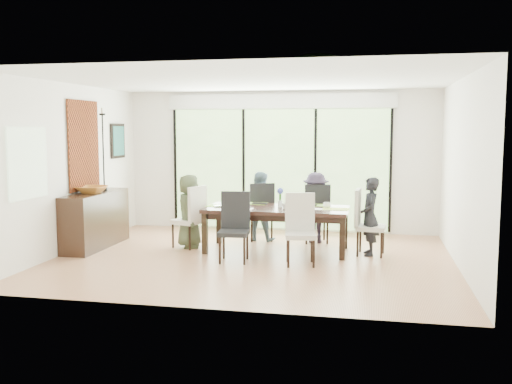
% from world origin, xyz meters
% --- Properties ---
extents(floor, '(6.00, 5.00, 0.01)m').
position_xyz_m(floor, '(0.00, 0.00, -0.01)').
color(floor, '#985B3C').
rests_on(floor, ground).
extents(ceiling, '(6.00, 5.00, 0.01)m').
position_xyz_m(ceiling, '(0.00, 0.00, 2.71)').
color(ceiling, white).
rests_on(ceiling, wall_back).
extents(wall_back, '(6.00, 0.02, 2.70)m').
position_xyz_m(wall_back, '(0.00, 2.51, 1.35)').
color(wall_back, white).
rests_on(wall_back, floor).
extents(wall_front, '(6.00, 0.02, 2.70)m').
position_xyz_m(wall_front, '(0.00, -2.51, 1.35)').
color(wall_front, silver).
rests_on(wall_front, floor).
extents(wall_left, '(0.02, 5.00, 2.70)m').
position_xyz_m(wall_left, '(-3.01, 0.00, 1.35)').
color(wall_left, silver).
rests_on(wall_left, floor).
extents(wall_right, '(0.02, 5.00, 2.70)m').
position_xyz_m(wall_right, '(3.01, 0.00, 1.35)').
color(wall_right, silver).
rests_on(wall_right, floor).
extents(glass_doors, '(4.20, 0.02, 2.30)m').
position_xyz_m(glass_doors, '(0.00, 2.47, 1.20)').
color(glass_doors, '#598C3F').
rests_on(glass_doors, wall_back).
extents(blinds_header, '(4.40, 0.06, 0.28)m').
position_xyz_m(blinds_header, '(0.00, 2.46, 2.50)').
color(blinds_header, white).
rests_on(blinds_header, wall_back).
extents(mullion_a, '(0.05, 0.04, 2.30)m').
position_xyz_m(mullion_a, '(-2.10, 2.46, 1.20)').
color(mullion_a, black).
rests_on(mullion_a, wall_back).
extents(mullion_b, '(0.05, 0.04, 2.30)m').
position_xyz_m(mullion_b, '(-0.70, 2.46, 1.20)').
color(mullion_b, black).
rests_on(mullion_b, wall_back).
extents(mullion_c, '(0.05, 0.04, 2.30)m').
position_xyz_m(mullion_c, '(0.70, 2.46, 1.20)').
color(mullion_c, black).
rests_on(mullion_c, wall_back).
extents(mullion_d, '(0.05, 0.04, 2.30)m').
position_xyz_m(mullion_d, '(2.10, 2.46, 1.20)').
color(mullion_d, black).
rests_on(mullion_d, wall_back).
extents(side_window, '(0.02, 0.90, 1.00)m').
position_xyz_m(side_window, '(-2.97, -1.20, 1.50)').
color(side_window, '#8CAD7F').
rests_on(side_window, wall_left).
extents(deck, '(6.00, 1.80, 0.10)m').
position_xyz_m(deck, '(0.00, 3.40, -0.05)').
color(deck, brown).
rests_on(deck, ground).
extents(rail_top, '(6.00, 0.08, 0.06)m').
position_xyz_m(rail_top, '(0.00, 4.20, 0.55)').
color(rail_top, brown).
rests_on(rail_top, deck).
extents(foliage_left, '(3.20, 3.20, 3.20)m').
position_xyz_m(foliage_left, '(-1.80, 5.20, 1.44)').
color(foliage_left, '#14380F').
rests_on(foliage_left, ground).
extents(foliage_mid, '(4.00, 4.00, 4.00)m').
position_xyz_m(foliage_mid, '(0.40, 5.80, 1.80)').
color(foliage_mid, '#14380F').
rests_on(foliage_mid, ground).
extents(foliage_right, '(2.80, 2.80, 2.80)m').
position_xyz_m(foliage_right, '(2.20, 5.00, 1.26)').
color(foliage_right, '#14380F').
rests_on(foliage_right, ground).
extents(foliage_far, '(3.60, 3.60, 3.60)m').
position_xyz_m(foliage_far, '(-0.60, 6.50, 1.62)').
color(foliage_far, '#14380F').
rests_on(foliage_far, ground).
extents(table_top, '(2.28, 1.05, 0.06)m').
position_xyz_m(table_top, '(0.26, 0.62, 0.69)').
color(table_top, black).
rests_on(table_top, floor).
extents(table_apron, '(2.09, 0.86, 0.10)m').
position_xyz_m(table_apron, '(0.26, 0.62, 0.60)').
color(table_apron, black).
rests_on(table_apron, floor).
extents(table_leg_fl, '(0.09, 0.09, 0.66)m').
position_xyz_m(table_leg_fl, '(-0.82, 0.19, 0.33)').
color(table_leg_fl, black).
rests_on(table_leg_fl, floor).
extents(table_leg_fr, '(0.09, 0.09, 0.66)m').
position_xyz_m(table_leg_fr, '(1.34, 0.19, 0.33)').
color(table_leg_fr, black).
rests_on(table_leg_fr, floor).
extents(table_leg_bl, '(0.09, 0.09, 0.66)m').
position_xyz_m(table_leg_bl, '(-0.82, 1.05, 0.33)').
color(table_leg_bl, black).
rests_on(table_leg_bl, floor).
extents(table_leg_br, '(0.09, 0.09, 0.66)m').
position_xyz_m(table_leg_br, '(1.34, 1.05, 0.33)').
color(table_leg_br, black).
rests_on(table_leg_br, floor).
extents(chair_left_end, '(0.57, 0.57, 1.05)m').
position_xyz_m(chair_left_end, '(-1.24, 0.62, 0.52)').
color(chair_left_end, silver).
rests_on(chair_left_end, floor).
extents(chair_right_end, '(0.48, 0.48, 1.05)m').
position_xyz_m(chair_right_end, '(1.76, 0.62, 0.52)').
color(chair_right_end, beige).
rests_on(chair_right_end, floor).
extents(chair_far_left, '(0.58, 0.58, 1.05)m').
position_xyz_m(chair_far_left, '(-0.19, 1.47, 0.52)').
color(chair_far_left, black).
rests_on(chair_far_left, floor).
extents(chair_far_right, '(0.53, 0.53, 1.05)m').
position_xyz_m(chair_far_right, '(0.81, 1.47, 0.52)').
color(chair_far_right, black).
rests_on(chair_far_right, floor).
extents(chair_near_left, '(0.48, 0.48, 1.05)m').
position_xyz_m(chair_near_left, '(-0.24, -0.25, 0.52)').
color(chair_near_left, black).
rests_on(chair_near_left, floor).
extents(chair_near_right, '(0.51, 0.51, 1.05)m').
position_xyz_m(chair_near_right, '(0.76, -0.25, 0.52)').
color(chair_near_right, beige).
rests_on(chair_near_right, floor).
extents(person_left_end, '(0.48, 0.64, 1.23)m').
position_xyz_m(person_left_end, '(-1.22, 0.62, 0.61)').
color(person_left_end, '#404A31').
rests_on(person_left_end, floor).
extents(person_right_end, '(0.43, 0.61, 1.23)m').
position_xyz_m(person_right_end, '(1.74, 0.62, 0.61)').
color(person_right_end, black).
rests_on(person_right_end, floor).
extents(person_far_left, '(0.62, 0.43, 1.23)m').
position_xyz_m(person_far_left, '(-0.19, 1.45, 0.61)').
color(person_far_left, slate).
rests_on(person_far_left, floor).
extents(person_far_right, '(0.58, 0.37, 1.23)m').
position_xyz_m(person_far_right, '(0.81, 1.45, 0.61)').
color(person_far_right, '#282030').
rests_on(person_far_right, floor).
extents(placemat_left, '(0.42, 0.30, 0.01)m').
position_xyz_m(placemat_left, '(-0.69, 0.62, 0.72)').
color(placemat_left, '#86B741').
rests_on(placemat_left, table_top).
extents(placemat_right, '(0.42, 0.30, 0.01)m').
position_xyz_m(placemat_right, '(1.21, 0.62, 0.72)').
color(placemat_right, '#A8C044').
rests_on(placemat_right, table_top).
extents(placemat_far_l, '(0.42, 0.30, 0.01)m').
position_xyz_m(placemat_far_l, '(-0.19, 1.02, 0.72)').
color(placemat_far_l, '#89BB43').
rests_on(placemat_far_l, table_top).
extents(placemat_far_r, '(0.42, 0.30, 0.01)m').
position_xyz_m(placemat_far_r, '(0.81, 1.02, 0.72)').
color(placemat_far_r, '#82B842').
rests_on(placemat_far_r, table_top).
extents(placemat_paper, '(0.42, 0.30, 0.01)m').
position_xyz_m(placemat_paper, '(-0.29, 0.32, 0.72)').
color(placemat_paper, white).
rests_on(placemat_paper, table_top).
extents(tablet_far_l, '(0.25, 0.17, 0.01)m').
position_xyz_m(tablet_far_l, '(-0.09, 0.97, 0.73)').
color(tablet_far_l, black).
rests_on(tablet_far_l, table_top).
extents(tablet_far_r, '(0.23, 0.16, 0.01)m').
position_xyz_m(tablet_far_r, '(0.76, 0.97, 0.72)').
color(tablet_far_r, black).
rests_on(tablet_far_r, table_top).
extents(papers, '(0.29, 0.21, 0.00)m').
position_xyz_m(papers, '(0.96, 0.57, 0.72)').
color(papers, white).
rests_on(papers, table_top).
extents(platter_base, '(0.25, 0.25, 0.02)m').
position_xyz_m(platter_base, '(-0.29, 0.32, 0.73)').
color(platter_base, white).
rests_on(platter_base, table_top).
extents(platter_snacks, '(0.19, 0.19, 0.01)m').
position_xyz_m(platter_snacks, '(-0.29, 0.32, 0.75)').
color(platter_snacks, orange).
rests_on(platter_snacks, table_top).
extents(vase, '(0.08, 0.08, 0.11)m').
position_xyz_m(vase, '(0.31, 0.67, 0.77)').
color(vase, silver).
rests_on(vase, table_top).
extents(hyacinth_stems, '(0.04, 0.04, 0.15)m').
position_xyz_m(hyacinth_stems, '(0.31, 0.67, 0.88)').
color(hyacinth_stems, '#337226').
rests_on(hyacinth_stems, table_top).
extents(hyacinth_blooms, '(0.10, 0.10, 0.10)m').
position_xyz_m(hyacinth_blooms, '(0.31, 0.67, 0.98)').
color(hyacinth_blooms, '#4550AE').
rests_on(hyacinth_blooms, table_top).
extents(laptop, '(0.37, 0.35, 0.02)m').
position_xyz_m(laptop, '(-0.59, 0.52, 0.73)').
color(laptop, silver).
rests_on(laptop, table_top).
extents(cup_a, '(0.15, 0.15, 0.09)m').
position_xyz_m(cup_a, '(-0.44, 0.77, 0.76)').
color(cup_a, white).
rests_on(cup_a, table_top).
extents(cup_b, '(0.13, 0.13, 0.09)m').
position_xyz_m(cup_b, '(0.41, 0.52, 0.76)').
color(cup_b, white).
rests_on(cup_b, table_top).
extents(cup_c, '(0.13, 0.13, 0.09)m').
position_xyz_m(cup_c, '(1.06, 0.72, 0.76)').
color(cup_c, white).
rests_on(cup_c, table_top).
extents(book, '(0.24, 0.26, 0.02)m').
position_xyz_m(book, '(0.51, 0.67, 0.72)').
color(book, white).
rests_on(book, table_top).
extents(sideboard, '(0.46, 1.64, 0.92)m').
position_xyz_m(sideboard, '(-2.76, 0.32, 0.46)').
color(sideboard, black).
rests_on(sideboard, floor).
extents(bowl, '(0.49, 0.49, 0.12)m').
position_xyz_m(bowl, '(-2.76, 0.22, 0.98)').
color(bowl, '#9B5B21').
rests_on(bowl, sideboard).
extents(candlestick_base, '(0.10, 0.10, 0.04)m').
position_xyz_m(candlestick_base, '(-2.76, 0.67, 0.94)').
color(candlestick_base, black).
rests_on(candlestick_base, sideboard).
extents(candlestick_shaft, '(0.02, 0.02, 1.28)m').
position_xyz_m(candlestick_shaft, '(-2.76, 0.67, 1.59)').
color(candlestick_shaft, black).
rests_on(candlestick_shaft, sideboard).
extents(candlestick_pan, '(0.10, 0.10, 0.03)m').
position_xyz_m(candlestick_pan, '(-2.76, 0.67, 2.22)').
color(candlestick_pan, black).
rests_on(candlestick_pan, sideboard).
extents(candle, '(0.04, 0.04, 0.10)m').
position_xyz_m(candle, '(-2.76, 0.67, 2.28)').
color(candle, silver).
rests_on(candle, sideboard).
extents(tapestry, '(0.02, 1.00, 1.50)m').
position_xyz_m(tapestry, '(-2.97, 0.40, 1.70)').
color(tapestry, maroon).
rests_on(tapestry, wall_left).
extents(art_frame, '(0.03, 0.55, 0.65)m').
position_xyz_m(art_frame, '(-2.97, 1.70, 1.75)').
color(art_frame, black).
rests_on(art_frame, wall_left).
extents(art_canvas, '(0.01, 0.45, 0.55)m').
position_xyz_m(art_canvas, '(-2.95, 1.70, 1.75)').
color(art_canvas, '#184F4A').
rests_on(art_canvas, wall_left).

